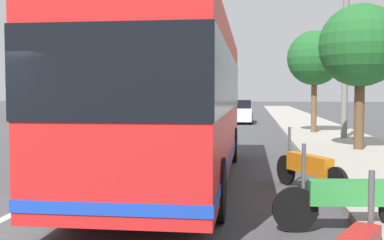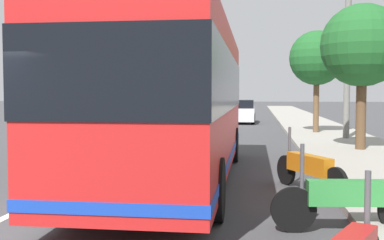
{
  "view_description": "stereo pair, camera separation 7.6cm",
  "coord_description": "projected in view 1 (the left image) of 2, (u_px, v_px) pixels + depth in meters",
  "views": [
    {
      "loc": [
        -6.01,
        -3.92,
        1.99
      ],
      "look_at": [
        3.86,
        -2.63,
        1.43
      ],
      "focal_mm": 44.15,
      "sensor_mm": 36.0,
      "label": 1
    },
    {
      "loc": [
        -5.99,
        -4.0,
        1.99
      ],
      "look_at": [
        3.86,
        -2.63,
        1.43
      ],
      "focal_mm": 44.15,
      "sensor_mm": 36.0,
      "label": 2
    }
  ],
  "objects": [
    {
      "name": "utility_pole",
      "position": [
        345.0,
        51.0,
        19.42
      ],
      "size": [
        0.25,
        0.25,
        7.51
      ],
      "primitive_type": "cylinder",
      "color": "slate",
      "rests_on": "ground"
    },
    {
      "name": "roadside_tree_mid_block",
      "position": [
        361.0,
        46.0,
        15.52
      ],
      "size": [
        2.72,
        2.72,
        4.93
      ],
      "color": "brown",
      "rests_on": "ground"
    },
    {
      "name": "roadside_tree_far_block",
      "position": [
        315.0,
        59.0,
        22.43
      ],
      "size": [
        2.59,
        2.59,
        4.97
      ],
      "color": "brown",
      "rests_on": "ground"
    },
    {
      "name": "coach_bus",
      "position": [
        175.0,
        97.0,
        10.57
      ],
      "size": [
        10.09,
        2.66,
        3.37
      ],
      "rotation": [
        0.0,
        0.0,
        0.01
      ],
      "color": "red",
      "rests_on": "ground"
    },
    {
      "name": "sidewalk_curb",
      "position": [
        354.0,
        152.0,
        15.53
      ],
      "size": [
        110.0,
        3.6,
        0.14
      ],
      "primitive_type": "cube",
      "color": "#9E998E",
      "rests_on": "ground"
    },
    {
      "name": "motorcycle_by_tree",
      "position": [
        348.0,
        199.0,
        6.74
      ],
      "size": [
        0.36,
        2.18,
        1.28
      ],
      "rotation": [
        0.0,
        0.0,
        1.68
      ],
      "color": "black",
      "rests_on": "ground"
    },
    {
      "name": "car_oncoming",
      "position": [
        168.0,
        110.0,
        36.59
      ],
      "size": [
        3.95,
        1.85,
        1.54
      ],
      "rotation": [
        0.0,
        0.0,
        3.15
      ],
      "color": "black",
      "rests_on": "ground"
    },
    {
      "name": "lane_divider_line",
      "position": [
        140.0,
        150.0,
        16.46
      ],
      "size": [
        110.0,
        0.16,
        0.01
      ],
      "primitive_type": "cube",
      "color": "silver",
      "rests_on": "ground"
    },
    {
      "name": "motorcycle_far_end",
      "position": [
        309.0,
        168.0,
        9.48
      ],
      "size": [
        2.16,
        1.18,
        1.27
      ],
      "rotation": [
        0.0,
        0.0,
        0.48
      ],
      "color": "black",
      "rests_on": "ground"
    },
    {
      "name": "car_ahead_same_lane",
      "position": [
        239.0,
        112.0,
        31.84
      ],
      "size": [
        4.51,
        1.82,
        1.55
      ],
      "rotation": [
        0.0,
        0.0,
        -0.0
      ],
      "color": "silver",
      "rests_on": "ground"
    }
  ]
}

